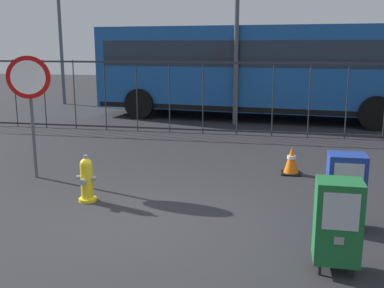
{
  "coord_description": "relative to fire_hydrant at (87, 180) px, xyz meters",
  "views": [
    {
      "loc": [
        1.64,
        -5.6,
        2.41
      ],
      "look_at": [
        0.3,
        1.2,
        0.9
      ],
      "focal_mm": 42.57,
      "sensor_mm": 36.0,
      "label": 1
    }
  ],
  "objects": [
    {
      "name": "bus_near",
      "position": [
        2.1,
        8.92,
        1.36
      ],
      "size": [
        10.7,
        3.63,
        3.0
      ],
      "rotation": [
        0.0,
        0.0,
        -0.1
      ],
      "color": "#19519E",
      "rests_on": "ground_plane"
    },
    {
      "name": "newspaper_box_secondary",
      "position": [
        3.82,
        -0.35,
        0.22
      ],
      "size": [
        0.48,
        0.42,
        1.02
      ],
      "color": "black",
      "rests_on": "ground_plane"
    },
    {
      "name": "traffic_cone",
      "position": [
        3.18,
        2.2,
        -0.09
      ],
      "size": [
        0.36,
        0.36,
        0.53
      ],
      "color": "black",
      "rests_on": "ground_plane"
    },
    {
      "name": "stop_sign",
      "position": [
        -1.49,
        1.05,
        1.25
      ],
      "size": [
        0.71,
        0.31,
        2.23
      ],
      "color": "#4C4F54",
      "rests_on": "ground_plane"
    },
    {
      "name": "bus_far",
      "position": [
        3.76,
        13.13,
        1.36
      ],
      "size": [
        10.63,
        3.26,
        3.0
      ],
      "rotation": [
        0.0,
        0.0,
        0.06
      ],
      "color": "#19519E",
      "rests_on": "ground_plane"
    },
    {
      "name": "fire_hydrant",
      "position": [
        0.0,
        0.0,
        0.0
      ],
      "size": [
        0.33,
        0.32,
        0.75
      ],
      "color": "yellow",
      "rests_on": "ground_plane"
    },
    {
      "name": "fence_barrier",
      "position": [
        1.3,
        5.92,
        0.67
      ],
      "size": [
        18.03,
        0.04,
        2.0
      ],
      "color": "#2D2D33",
      "rests_on": "ground_plane"
    },
    {
      "name": "newspaper_box_primary",
      "position": [
        3.58,
        -1.6,
        0.22
      ],
      "size": [
        0.48,
        0.42,
        1.02
      ],
      "color": "black",
      "rests_on": "ground_plane"
    },
    {
      "name": "ground_plane",
      "position": [
        1.3,
        -0.78,
        -0.35
      ],
      "size": [
        60.0,
        60.0,
        0.0
      ],
      "primitive_type": "plane",
      "color": "#262628"
    }
  ]
}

